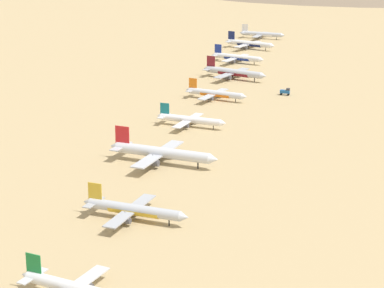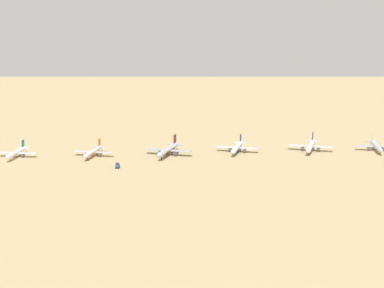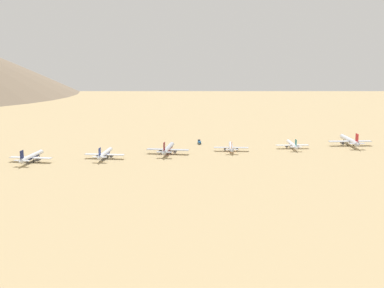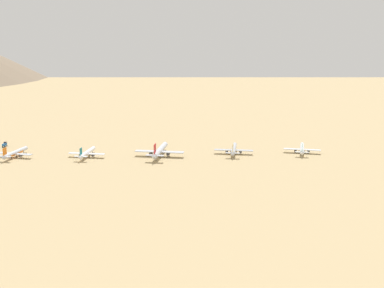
% 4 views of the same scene
% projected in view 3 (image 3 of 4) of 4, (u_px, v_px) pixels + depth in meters
% --- Properties ---
extents(ground_plane, '(2601.83, 2601.83, 0.00)m').
position_uv_depth(ground_plane, '(234.00, 151.00, 428.37)').
color(ground_plane, tan).
extents(parked_jet_2, '(46.80, 37.89, 13.54)m').
position_uv_depth(parked_jet_2, '(350.00, 140.00, 450.93)').
color(parked_jet_2, silver).
rests_on(parked_jet_2, ground).
extents(parked_jet_3, '(34.94, 28.28, 10.11)m').
position_uv_depth(parked_jet_3, '(292.00, 144.00, 438.17)').
color(parked_jet_3, white).
rests_on(parked_jet_3, ground).
extents(parked_jet_4, '(36.17, 29.43, 10.42)m').
position_uv_depth(parked_jet_4, '(231.00, 147.00, 427.50)').
color(parked_jet_4, silver).
rests_on(parked_jet_4, ground).
extents(parked_jet_5, '(43.03, 35.22, 12.46)m').
position_uv_depth(parked_jet_5, '(168.00, 149.00, 416.32)').
color(parked_jet_5, '#B2B7C1').
rests_on(parked_jet_5, ground).
extents(parked_jet_6, '(38.89, 31.76, 11.23)m').
position_uv_depth(parked_jet_6, '(105.00, 154.00, 399.01)').
color(parked_jet_6, silver).
rests_on(parked_jet_6, ground).
extents(parked_jet_7, '(40.94, 33.52, 11.86)m').
position_uv_depth(parked_jet_7, '(31.00, 157.00, 386.86)').
color(parked_jet_7, silver).
rests_on(parked_jet_7, ground).
extents(service_truck, '(5.42, 3.18, 3.90)m').
position_uv_depth(service_truck, '(199.00, 142.00, 457.50)').
color(service_truck, '#1E5999').
rests_on(service_truck, ground).
extents(desert_hill_3, '(582.22, 582.22, 96.45)m').
position_uv_depth(desert_hill_3, '(222.00, 61.00, 1404.02)').
color(desert_hill_3, '#7A6854').
rests_on(desert_hill_3, ground).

